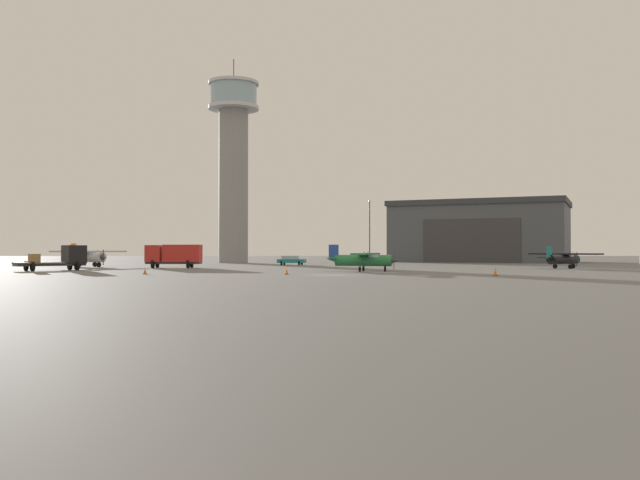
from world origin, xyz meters
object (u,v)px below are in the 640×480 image
(airplane_black, at_px, (563,258))
(traffic_cone_near_right, at_px, (145,271))
(control_tower, at_px, (234,157))
(airplane_green, at_px, (363,259))
(traffic_cone_near_left, at_px, (495,271))
(truck_box_red, at_px, (174,254))
(car_teal, at_px, (291,260))
(truck_flatbed_black, at_px, (62,258))
(light_post_west, at_px, (370,226))
(airplane_silver, at_px, (88,256))
(traffic_cone_mid_apron, at_px, (286,271))

(airplane_black, xyz_separation_m, traffic_cone_near_right, (-44.98, -17.24, -0.94))
(control_tower, relative_size, airplane_green, 3.80)
(airplane_black, relative_size, traffic_cone_near_left, 11.04)
(truck_box_red, height_order, car_teal, truck_box_red)
(airplane_black, height_order, truck_flatbed_black, truck_flatbed_black)
(traffic_cone_near_left, bearing_deg, truck_flatbed_black, 159.50)
(control_tower, bearing_deg, airplane_green, -69.08)
(car_teal, xyz_separation_m, light_post_west, (12.49, 9.66, 5.30))
(airplane_green, height_order, light_post_west, light_post_west)
(traffic_cone_near_left, bearing_deg, airplane_green, 133.46)
(truck_flatbed_black, bearing_deg, control_tower, 33.13)
(airplane_black, relative_size, truck_flatbed_black, 1.11)
(airplane_black, bearing_deg, truck_box_red, 136.46)
(airplane_silver, height_order, light_post_west, light_post_west)
(airplane_green, bearing_deg, truck_box_red, 162.35)
(airplane_black, bearing_deg, truck_flatbed_black, 146.87)
(light_post_west, distance_m, traffic_cone_near_right, 53.63)
(truck_flatbed_black, xyz_separation_m, traffic_cone_near_left, (42.64, -15.95, -0.97))
(light_post_west, relative_size, traffic_cone_near_right, 17.08)
(airplane_silver, xyz_separation_m, truck_flatbed_black, (2.22, -15.31, -0.13))
(traffic_cone_near_left, distance_m, traffic_cone_near_right, 31.10)
(airplane_black, xyz_separation_m, light_post_west, (-19.98, 29.87, 4.80))
(airplane_green, bearing_deg, airplane_black, 37.82)
(airplane_black, relative_size, truck_box_red, 1.18)
(truck_box_red, relative_size, traffic_cone_near_left, 9.38)
(car_teal, bearing_deg, truck_box_red, -117.69)
(truck_box_red, xyz_separation_m, light_post_west, (26.53, 25.65, 4.38))
(airplane_silver, height_order, traffic_cone_near_left, airplane_silver)
(airplane_black, xyz_separation_m, traffic_cone_mid_apron, (-32.13, -17.97, -0.90))
(airplane_black, bearing_deg, traffic_cone_mid_apron, 170.87)
(airplane_silver, xyz_separation_m, traffic_cone_near_left, (44.86, -31.26, -1.09))
(control_tower, bearing_deg, truck_box_red, -96.23)
(airplane_silver, relative_size, traffic_cone_mid_apron, 12.75)
(light_post_west, bearing_deg, airplane_silver, -153.15)
(traffic_cone_near_right, bearing_deg, car_teal, 71.54)
(traffic_cone_mid_apron, bearing_deg, truck_box_red, 122.95)
(traffic_cone_near_right, bearing_deg, airplane_silver, 117.11)
(airplane_green, bearing_deg, airplane_silver, 165.04)
(truck_box_red, bearing_deg, traffic_cone_mid_apron, 124.95)
(truck_flatbed_black, relative_size, traffic_cone_near_right, 11.65)
(truck_box_red, xyz_separation_m, traffic_cone_near_right, (1.53, -21.45, -1.36))
(truck_box_red, height_order, traffic_cone_near_left, truck_box_red)
(car_teal, distance_m, traffic_cone_mid_apron, 38.18)
(airplane_black, relative_size, light_post_west, 0.76)
(airplane_green, distance_m, truck_box_red, 26.18)
(airplane_silver, bearing_deg, truck_flatbed_black, -41.58)
(light_post_west, xyz_separation_m, traffic_cone_near_right, (-24.99, -47.10, -5.74))
(truck_flatbed_black, xyz_separation_m, car_teal, (24.29, 25.40, -0.58))
(control_tower, height_order, truck_box_red, control_tower)
(control_tower, relative_size, light_post_west, 3.42)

